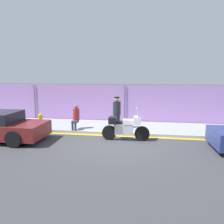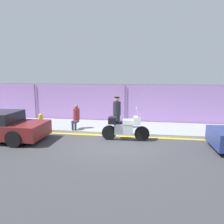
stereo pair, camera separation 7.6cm
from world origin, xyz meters
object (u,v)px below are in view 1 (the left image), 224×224
object	(u,v)px
person_seated_on_curb	(76,116)
fire_hydrant	(41,120)
motorcycle	(125,127)
officer_standing	(117,112)

from	to	relation	value
person_seated_on_curb	fire_hydrant	bearing A→B (deg)	175.43
motorcycle	person_seated_on_curb	size ratio (longest dim) A/B	1.71
person_seated_on_curb	officer_standing	bearing A→B (deg)	13.58
motorcycle	person_seated_on_curb	world-z (taller)	motorcycle
motorcycle	fire_hydrant	bearing A→B (deg)	162.30
motorcycle	person_seated_on_curb	bearing A→B (deg)	154.54
motorcycle	fire_hydrant	world-z (taller)	motorcycle
officer_standing	fire_hydrant	xyz separation A→B (m)	(-4.20, -0.34, -0.50)
motorcycle	person_seated_on_curb	distance (m)	2.97
officer_standing	fire_hydrant	world-z (taller)	officer_standing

